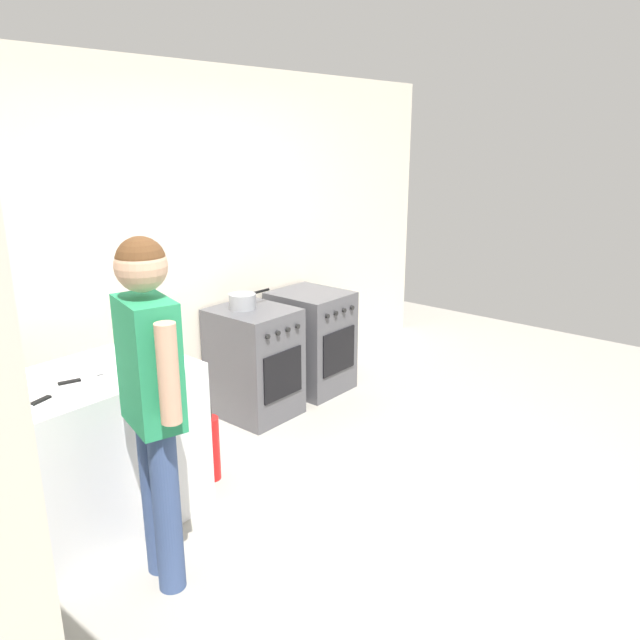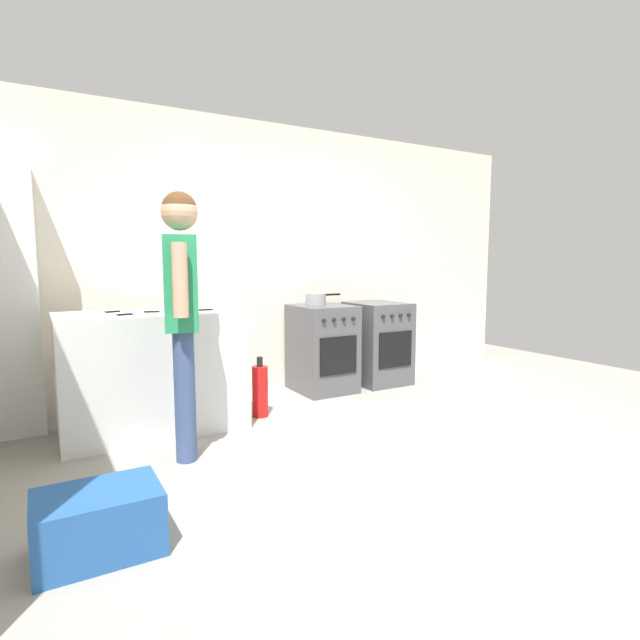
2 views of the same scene
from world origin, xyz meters
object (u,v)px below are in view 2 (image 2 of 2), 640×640
Objects in this scene: knife_bread at (167,312)px; fire_extinguisher at (260,391)px; oven_left at (322,348)px; knife_chef at (195,310)px; person at (182,300)px; knife_paring at (120,315)px; pot at (316,299)px; oven_right at (377,343)px; recycling_crate_lower at (98,522)px; knife_carving at (99,313)px; larder_cabinet at (1,299)px.

knife_bread is 1.00m from fire_extinguisher.
oven_left is 1.53m from knife_chef.
knife_paring is at bearing 121.56° from person.
oven_left is 0.49m from pot.
pot is at bearing 115.27° from oven_left.
knife_paring is 0.35m from knife_bread.
person is at bearing -112.53° from knife_chef.
recycling_crate_lower is at bearing -146.52° from oven_right.
person is at bearing -60.43° from knife_carving.
knife_bread is 0.66× the size of recycling_crate_lower.
person is at bearing 55.45° from recycling_crate_lower.
larder_cabinet is (-1.26, 0.55, 0.10)m from knife_chef.
knife_chef is at bearing -2.37° from knife_bread.
knife_carving is at bearing 115.11° from knife_paring.
pot is at bearing 18.06° from knife_bread.
knife_chef is (-2.06, -0.45, 0.48)m from oven_right.
pot reaches higher than oven_left.
knife_paring is at bearing 77.09° from recycling_crate_lower.
oven_left is 1.00× the size of oven_right.
pot reaches higher than oven_right.
oven_right is at bearing 11.46° from knife_paring.
fire_extinguisher is at bearing -3.00° from knife_bread.
knife_bread is (-1.56, -0.51, -0.00)m from pot.
knife_paring is (-1.93, -0.53, 0.48)m from oven_left.
fire_extinguisher is (0.76, 0.55, -0.81)m from person.
oven_right is (0.67, 0.00, 0.00)m from oven_left.
knife_chef is 1.38m from larder_cabinet.
oven_left is 1.01m from fire_extinguisher.
pot reaches higher than fire_extinguisher.
pot is 1.12× the size of knife_bread.
person is (-1.63, -1.02, 0.61)m from oven_left.
knife_chef is 0.95× the size of knife_carving.
pot is 0.22× the size of person.
fire_extinguisher is (-0.87, -0.48, -0.21)m from oven_left.
knife_paring is at bearing -64.89° from knife_carving.
pot is 0.74× the size of recycling_crate_lower.
pot reaches higher than knife_bread.
oven_left is 2.60× the size of knife_carving.
larder_cabinet is at bearing 138.84° from knife_paring.
knife_paring is (-2.60, -0.53, 0.48)m from oven_right.
recycling_crate_lower is (-0.63, -0.91, -0.89)m from person.
larder_cabinet reaches higher than person.
fire_extinguisher is at bearing 35.86° from person.
knife_paring is 0.96m from larder_cabinet.
knife_chef is 0.60× the size of recycling_crate_lower.
recycling_crate_lower is 2.25m from larder_cabinet.
person is at bearing -58.44° from knife_paring.
person is (-2.30, -1.02, 0.61)m from oven_right.
knife_carving reaches higher than recycling_crate_lower.
knife_bread is at bearing -164.55° from oven_left.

